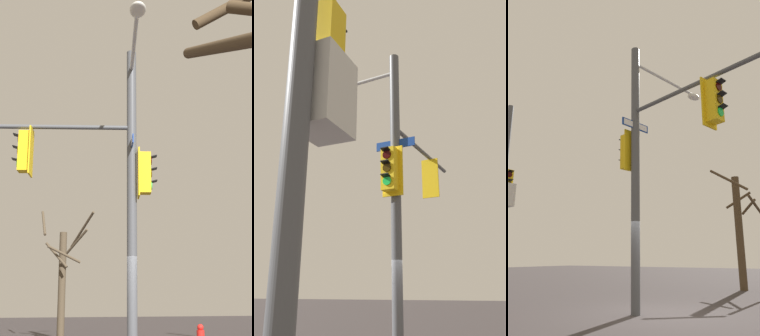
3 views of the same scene
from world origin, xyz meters
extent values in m
plane|color=#363030|center=(0.00, 0.00, 0.00)|extent=(80.00, 80.00, 0.00)
cylinder|color=#4C4F54|center=(-0.50, 0.43, 4.10)|extent=(0.26, 0.26, 8.21)
cylinder|color=silver|center=(1.02, 0.02, 7.67)|extent=(3.07, 0.92, 0.10)
ellipsoid|color=silver|center=(2.55, -0.39, 7.59)|extent=(0.67, 0.50, 0.20)
cylinder|color=#4C4F54|center=(-1.06, -1.66, 5.95)|extent=(1.24, 4.21, 0.12)
cube|color=yellow|center=(-1.24, -2.33, 5.25)|extent=(0.43, 0.39, 1.10)
cube|color=yellow|center=(-1.19, -2.16, 5.25)|extent=(0.55, 0.19, 1.30)
cylinder|color=#2F0403|center=(-1.29, -2.48, 5.59)|extent=(0.22, 0.09, 0.22)
cube|color=black|center=(-1.31, -2.56, 5.71)|extent=(0.25, 0.21, 0.06)
cylinder|color=#352504|center=(-1.29, -2.48, 5.25)|extent=(0.22, 0.09, 0.22)
cube|color=black|center=(-1.31, -2.56, 5.37)|extent=(0.25, 0.21, 0.06)
cylinder|color=#19D147|center=(-1.29, -2.48, 4.91)|extent=(0.22, 0.09, 0.22)
cube|color=black|center=(-1.31, -2.56, 5.03)|extent=(0.25, 0.21, 0.06)
cylinder|color=#4C4F54|center=(-1.24, -2.33, 5.88)|extent=(0.04, 0.04, 0.15)
cube|color=yellow|center=(-0.41, 0.77, 4.68)|extent=(0.43, 0.38, 1.10)
cube|color=yellow|center=(-0.45, 0.61, 4.68)|extent=(0.55, 0.18, 1.30)
cylinder|color=#2F0403|center=(-0.36, 0.93, 5.02)|extent=(0.22, 0.09, 0.22)
cube|color=black|center=(-0.34, 1.00, 5.14)|extent=(0.24, 0.21, 0.06)
cylinder|color=#352504|center=(-0.36, 0.93, 4.68)|extent=(0.22, 0.09, 0.22)
cube|color=black|center=(-0.34, 1.00, 4.80)|extent=(0.24, 0.21, 0.06)
cylinder|color=#19D147|center=(-0.36, 0.93, 4.34)|extent=(0.22, 0.09, 0.22)
cube|color=black|center=(-0.34, 1.00, 4.46)|extent=(0.24, 0.21, 0.06)
cube|color=navy|center=(-0.50, 0.43, 5.48)|extent=(1.08, 0.29, 0.24)
cube|color=white|center=(-0.50, 0.42, 5.48)|extent=(0.97, 0.25, 0.18)
cylinder|color=#2F0403|center=(-0.76, 5.96, 4.57)|extent=(0.22, 0.07, 0.22)
cube|color=black|center=(-0.77, 5.88, 4.69)|extent=(0.24, 0.20, 0.06)
cylinder|color=#352504|center=(-0.76, 5.96, 4.23)|extent=(0.22, 0.07, 0.22)
cube|color=black|center=(-0.77, 5.88, 4.35)|extent=(0.24, 0.20, 0.06)
cylinder|color=#19D147|center=(-0.76, 5.96, 3.89)|extent=(0.22, 0.07, 0.22)
cube|color=black|center=(-0.77, 5.88, 4.01)|extent=(0.24, 0.20, 0.06)
cylinder|color=#483724|center=(7.98, -0.36, 2.74)|extent=(0.37, 0.37, 5.47)
cylinder|color=#483724|center=(8.40, -0.81, 3.95)|extent=(1.03, 0.97, 0.65)
cylinder|color=#483724|center=(7.84, -1.33, 3.81)|extent=(2.02, 0.41, 1.01)
cylinder|color=#483724|center=(7.09, -0.26, 5.17)|extent=(0.34, 1.86, 1.30)
cylinder|color=#483724|center=(8.60, -0.28, 4.37)|extent=(0.29, 1.32, 0.84)
camera|label=1|loc=(11.96, -3.54, 1.35)|focal=54.48mm
camera|label=2|loc=(-1.98, 9.04, 1.94)|focal=37.89mm
camera|label=3|loc=(-8.59, -4.52, 1.50)|focal=34.95mm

